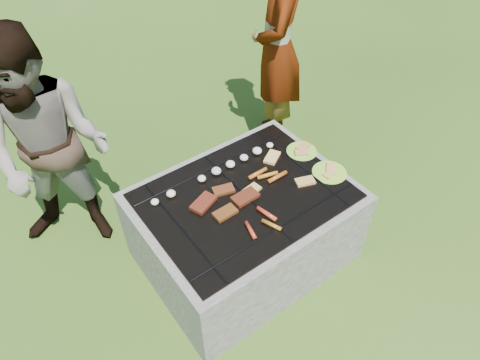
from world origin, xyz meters
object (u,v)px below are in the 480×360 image
at_px(plate_near, 329,173).
at_px(plate_far, 302,151).
at_px(cook, 278,49).
at_px(bystander, 51,152).
at_px(fire_pit, 244,229).

bearing_deg(plate_near, plate_far, 89.77).
distance_m(plate_near, cook, 1.22).
xyz_separation_m(plate_near, bystander, (-1.41, 1.03, 0.19)).
distance_m(plate_far, plate_near, 0.26).
relative_size(fire_pit, plate_far, 4.87).
height_order(fire_pit, plate_near, plate_near).
relative_size(cook, bystander, 1.10).
height_order(cook, bystander, cook).
bearing_deg(plate_far, bystander, 151.47).
xyz_separation_m(fire_pit, cook, (1.03, 0.93, 0.59)).
height_order(plate_far, plate_near, plate_far).
bearing_deg(plate_far, cook, 60.55).
relative_size(plate_far, bystander, 0.17).
distance_m(fire_pit, plate_near, 0.67).
xyz_separation_m(cook, bystander, (-1.87, -0.06, -0.08)).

